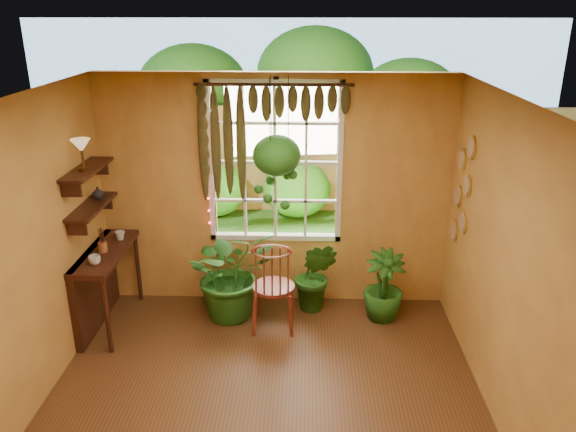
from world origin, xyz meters
name	(u,v)px	position (x,y,z in m)	size (l,w,h in m)	color
floor	(262,427)	(0.00, 0.00, 0.00)	(4.50, 4.50, 0.00)	#513517
ceiling	(255,109)	(0.00, 0.00, 2.70)	(4.50, 4.50, 0.00)	white
wall_back	(275,193)	(0.00, 2.25, 1.35)	(4.00, 4.00, 0.00)	gold
wall_left	(3,281)	(-2.00, 0.00, 1.35)	(4.50, 4.50, 0.00)	gold
wall_right	(522,290)	(2.00, 0.00, 1.35)	(4.50, 4.50, 0.00)	gold
window	(275,163)	(0.00, 2.28, 1.70)	(1.52, 0.10, 1.86)	white
valance_vine	(266,114)	(-0.08, 2.16, 2.28)	(1.70, 0.12, 1.10)	#39190F
string_lights	(206,160)	(-0.76, 2.19, 1.75)	(0.03, 0.03, 1.54)	#FF2633
wall_plates	(462,191)	(1.98, 1.79, 1.55)	(0.04, 0.32, 1.10)	#F8EFCB
counter_ledge	(98,279)	(-1.91, 1.60, 0.55)	(0.40, 1.20, 0.90)	#39190F
shelf_lower	(92,206)	(-1.88, 1.60, 1.40)	(0.25, 0.90, 0.04)	#39190F
shelf_upper	(87,169)	(-1.88, 1.60, 1.80)	(0.25, 0.90, 0.04)	#39190F
backyard	(301,121)	(0.24, 6.87, 1.28)	(14.00, 10.00, 12.00)	#1E5B1A
windsor_chair	(273,299)	(0.01, 1.57, 0.36)	(0.47, 0.50, 1.24)	maroon
potted_plant_left	(232,272)	(-0.47, 1.82, 0.55)	(0.99, 0.85, 1.10)	#194B14
potted_plant_mid	(315,276)	(0.47, 1.99, 0.44)	(0.49, 0.39, 0.88)	#194B14
potted_plant_right	(384,286)	(1.24, 1.83, 0.41)	(0.46, 0.46, 0.81)	#194B14
hanging_basket	(277,158)	(0.04, 1.93, 1.85)	(0.51, 0.51, 1.39)	black
cup_a	(94,260)	(-1.78, 1.26, 0.95)	(0.12, 0.12, 0.10)	silver
cup_b	(120,236)	(-1.72, 1.90, 0.95)	(0.10, 0.10, 0.10)	beige
brush_jar	(102,240)	(-1.80, 1.56, 1.03)	(0.09, 0.09, 0.34)	brown
shelf_vase	(98,193)	(-1.87, 1.79, 1.49)	(0.13, 0.13, 0.14)	#B2AD99
tiffany_lamp	(81,148)	(-1.86, 1.49, 2.05)	(0.19, 0.19, 0.32)	#573A19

